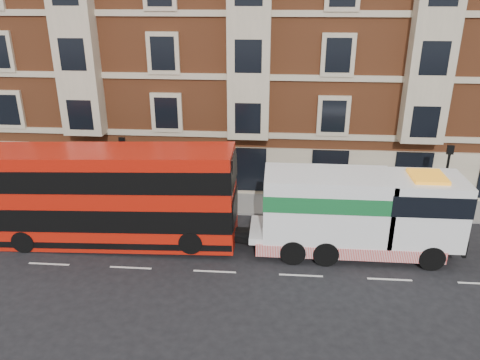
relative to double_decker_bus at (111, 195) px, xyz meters
name	(u,v)px	position (x,y,z in m)	size (l,w,h in m)	color
ground	(215,272)	(5.49, -2.31, -2.67)	(120.00, 120.00, 0.00)	black
sidewalk	(231,203)	(5.49, 5.19, -2.60)	(90.00, 3.00, 0.15)	slate
victorian_terrace	(248,24)	(5.99, 12.69, 7.39)	(45.00, 12.00, 20.40)	brown
lamp_post_west	(125,168)	(-0.51, 3.89, 0.00)	(0.35, 0.15, 4.35)	black
lamp_post_east	(446,177)	(17.49, 3.89, 0.00)	(0.35, 0.15, 4.35)	black
double_decker_bus	(111,195)	(0.00, 0.00, 0.00)	(12.46, 2.86, 5.04)	red
tow_truck	(355,212)	(12.07, 0.00, -0.47)	(9.98, 2.95, 4.16)	white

